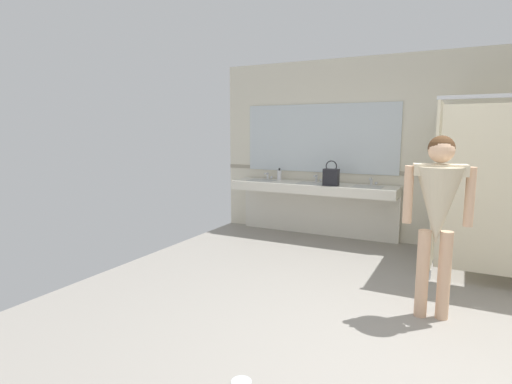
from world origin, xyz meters
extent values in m
cube|color=gray|center=(0.00, 0.00, -0.05)|extent=(6.89, 6.98, 0.10)
cube|color=beige|center=(0.00, 3.25, 1.39)|extent=(6.89, 0.12, 2.77)
cube|color=#9E937F|center=(0.00, 3.19, 1.05)|extent=(6.89, 0.01, 0.06)
cube|color=silver|center=(-1.78, 2.88, 0.79)|extent=(2.59, 0.57, 0.14)
cube|color=silver|center=(-1.78, 3.13, 0.36)|extent=(2.59, 0.08, 0.72)
cube|color=beige|center=(-2.65, 2.85, 0.81)|extent=(0.42, 0.32, 0.11)
cylinder|color=silver|center=(-2.65, 3.08, 0.92)|extent=(0.04, 0.04, 0.11)
cylinder|color=silver|center=(-2.65, 3.03, 0.96)|extent=(0.03, 0.11, 0.03)
sphere|color=silver|center=(-2.58, 3.09, 0.89)|extent=(0.04, 0.04, 0.04)
cube|color=beige|center=(-1.78, 2.85, 0.81)|extent=(0.42, 0.32, 0.11)
cylinder|color=silver|center=(-1.78, 3.08, 0.92)|extent=(0.04, 0.04, 0.11)
cylinder|color=silver|center=(-1.78, 3.03, 0.96)|extent=(0.03, 0.11, 0.03)
sphere|color=silver|center=(-1.71, 3.09, 0.89)|extent=(0.04, 0.04, 0.04)
cube|color=beige|center=(-0.92, 2.85, 0.81)|extent=(0.42, 0.32, 0.11)
cylinder|color=silver|center=(-0.92, 3.08, 0.92)|extent=(0.04, 0.04, 0.11)
cylinder|color=silver|center=(-0.92, 3.03, 0.96)|extent=(0.03, 0.11, 0.03)
sphere|color=silver|center=(-0.85, 3.09, 0.89)|extent=(0.04, 0.04, 0.04)
cube|color=silver|center=(-1.78, 3.18, 1.55)|extent=(2.49, 0.02, 1.08)
cube|color=beige|center=(0.03, 2.41, 1.06)|extent=(0.03, 1.51, 1.87)
cylinder|color=silver|center=(0.03, 1.72, 0.06)|extent=(0.05, 0.05, 0.12)
cube|color=beige|center=(0.52, 1.69, 1.06)|extent=(0.89, 0.03, 1.77)
cylinder|color=#DBAD89|center=(0.22, 0.72, 0.40)|extent=(0.11, 0.11, 0.80)
cylinder|color=#DBAD89|center=(0.04, 0.69, 0.40)|extent=(0.11, 0.11, 0.80)
cone|color=beige|center=(0.13, 0.71, 1.02)|extent=(0.47, 0.47, 0.69)
cube|color=beige|center=(0.13, 0.71, 1.34)|extent=(0.46, 0.24, 0.10)
cylinder|color=#DBAD89|center=(0.37, 0.75, 1.11)|extent=(0.08, 0.08, 0.51)
cylinder|color=#DBAD89|center=(-0.11, 0.66, 1.11)|extent=(0.08, 0.08, 0.51)
sphere|color=#DBAD89|center=(0.13, 0.71, 1.50)|extent=(0.22, 0.22, 0.22)
sphere|color=#472D19|center=(0.13, 0.72, 1.52)|extent=(0.22, 0.22, 0.22)
cube|color=black|center=(-1.44, 2.74, 0.99)|extent=(0.22, 0.13, 0.25)
torus|color=black|center=(-1.44, 2.74, 1.15)|extent=(0.17, 0.02, 0.17)
cylinder|color=white|center=(-2.42, 3.06, 0.94)|extent=(0.07, 0.07, 0.16)
cylinder|color=black|center=(-2.42, 3.06, 1.04)|extent=(0.03, 0.03, 0.04)
cylinder|color=beige|center=(-1.41, 2.81, 0.91)|extent=(0.07, 0.07, 0.08)
cylinder|color=#B7BABF|center=(-0.92, -0.92, 0.00)|extent=(0.14, 0.14, 0.01)
camera|label=1|loc=(0.31, -3.11, 1.66)|focal=28.59mm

